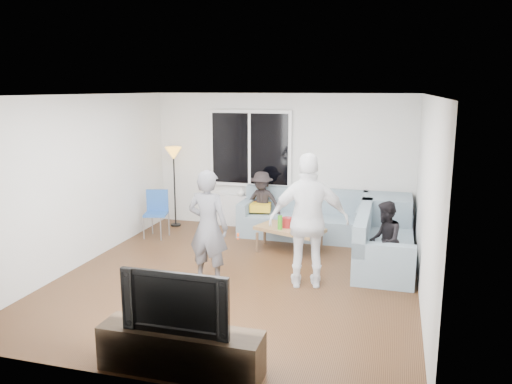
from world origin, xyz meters
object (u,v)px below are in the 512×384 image
(side_chair, at_px, (156,215))
(sofa_back_section, at_px, (302,214))
(player_left, at_px, (208,227))
(television, at_px, (179,299))
(coffee_table, at_px, (290,239))
(spectator_right, at_px, (385,241))
(tv_console, at_px, (181,350))
(sofa_right_section, at_px, (385,239))
(player_right, at_px, (309,221))
(floor_lamp, at_px, (175,187))
(spectator_back, at_px, (262,203))

(side_chair, bearing_deg, sofa_back_section, 1.28)
(player_left, distance_m, television, 2.28)
(coffee_table, bearing_deg, sofa_back_section, 86.16)
(spectator_right, xyz_separation_m, television, (-1.80, -3.00, 0.17))
(tv_console, bearing_deg, sofa_right_section, 63.31)
(player_left, bearing_deg, spectator_right, -156.09)
(spectator_right, bearing_deg, side_chair, -105.65)
(player_right, height_order, television, player_right)
(player_right, bearing_deg, player_left, -2.81)
(player_left, height_order, tv_console, player_left)
(sofa_back_section, bearing_deg, television, -93.62)
(sofa_back_section, relative_size, spectator_right, 2.02)
(floor_lamp, relative_size, player_left, 0.97)
(sofa_right_section, relative_size, floor_lamp, 1.28)
(player_right, height_order, tv_console, player_right)
(tv_console, relative_size, television, 1.51)
(floor_lamp, distance_m, television, 5.34)
(sofa_back_section, bearing_deg, spectator_back, 177.81)
(side_chair, xyz_separation_m, floor_lamp, (0.00, 0.83, 0.35))
(sofa_back_section, bearing_deg, coffee_table, -93.84)
(sofa_back_section, relative_size, tv_console, 1.44)
(player_left, xyz_separation_m, television, (0.55, -2.21, -0.06))
(tv_console, distance_m, television, 0.53)
(coffee_table, bearing_deg, player_left, -115.13)
(spectator_back, bearing_deg, coffee_table, -46.25)
(sofa_right_section, xyz_separation_m, player_right, (-1.00, -1.12, 0.50))
(coffee_table, distance_m, spectator_back, 1.21)
(coffee_table, xyz_separation_m, tv_console, (-0.24, -3.91, 0.02))
(television, bearing_deg, floor_lamp, 115.11)
(spectator_right, distance_m, television, 3.50)
(floor_lamp, bearing_deg, spectator_back, -1.15)
(player_right, bearing_deg, sofa_back_section, -91.00)
(sofa_right_section, relative_size, player_right, 1.08)
(side_chair, bearing_deg, sofa_right_section, -21.17)
(sofa_right_section, distance_m, floor_lamp, 4.27)
(side_chair, height_order, tv_console, side_chair)
(side_chair, bearing_deg, floor_lamp, 74.68)
(spectator_back, distance_m, television, 4.83)
(player_left, bearing_deg, coffee_table, -109.63)
(player_left, distance_m, player_right, 1.39)
(sofa_back_section, distance_m, television, 4.79)
(coffee_table, distance_m, television, 3.96)
(coffee_table, xyz_separation_m, player_right, (0.56, -1.45, 0.73))
(sofa_right_section, height_order, floor_lamp, floor_lamp)
(side_chair, distance_m, player_left, 2.51)
(sofa_back_section, relative_size, player_right, 1.24)
(coffee_table, bearing_deg, side_chair, 177.94)
(tv_console, bearing_deg, player_right, 71.90)
(player_right, xyz_separation_m, spectator_right, (1.00, 0.53, -0.36))
(tv_console, bearing_deg, floor_lamp, 115.11)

